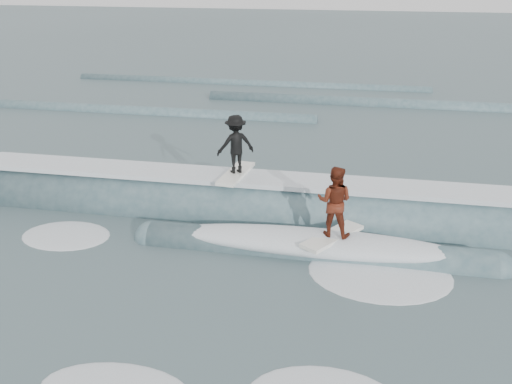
# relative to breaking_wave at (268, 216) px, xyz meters

# --- Properties ---
(ground) EXTENTS (160.00, 160.00, 0.00)m
(ground) POSITION_rel_breaking_wave_xyz_m (-0.23, -2.88, -0.04)
(ground) COLOR #374D51
(ground) RESTS_ON ground
(breaking_wave) EXTENTS (22.14, 3.89, 2.23)m
(breaking_wave) POSITION_rel_breaking_wave_xyz_m (0.00, 0.00, 0.00)
(breaking_wave) COLOR #3B5963
(breaking_wave) RESTS_ON ground
(surfer_black) EXTENTS (1.29, 2.05, 1.83)m
(surfer_black) POSITION_rel_breaking_wave_xyz_m (-1.03, 0.28, 2.03)
(surfer_black) COLOR white
(surfer_black) RESTS_ON ground
(surfer_red) EXTENTS (1.56, 1.97, 1.95)m
(surfer_red) POSITION_rel_breaking_wave_xyz_m (2.02, -1.92, 1.37)
(surfer_red) COLOR white
(surfer_red) RESTS_ON ground
(whitewater) EXTENTS (12.37, 7.75, 0.10)m
(whitewater) POSITION_rel_breaking_wave_xyz_m (1.10, -4.52, -0.04)
(whitewater) COLOR white
(whitewater) RESTS_ON ground
(far_swells) EXTENTS (37.70, 8.65, 0.80)m
(far_swells) POSITION_rel_breaking_wave_xyz_m (-2.43, 14.78, -0.04)
(far_swells) COLOR #3B5963
(far_swells) RESTS_ON ground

